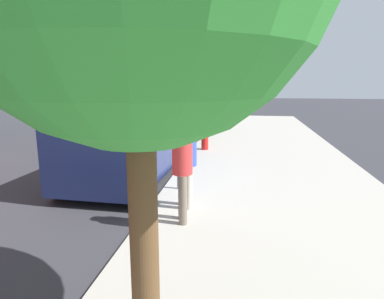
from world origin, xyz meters
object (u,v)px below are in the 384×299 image
pedestrian_in_red (182,164)px  parked_sedan_ahead (179,119)px  parking_meter_near (178,143)px  pedestrian_in_blue (188,157)px  fire_hydrant (205,138)px  parked_van (133,133)px

pedestrian_in_red → parked_sedan_ahead: bearing=101.1°
parking_meter_near → pedestrian_in_red: 1.76m
parked_sedan_ahead → pedestrian_in_blue: bearing=-78.3°
pedestrian_in_red → fire_hydrant: bearing=92.8°
pedestrian_in_blue → pedestrian_in_red: 0.67m
parked_van → pedestrian_in_blue: bearing=-52.8°
parked_van → parking_meter_near: bearing=-43.5°
parking_meter_near → parked_van: bearing=136.5°
pedestrian_in_blue → parked_sedan_ahead: (-1.88, 9.07, -0.39)m
pedestrian_in_red → fire_hydrant: (-0.30, 6.00, -0.60)m
parking_meter_near → pedestrian_in_red: size_ratio=0.86×
parking_meter_near → pedestrian_in_blue: (0.38, -1.05, -0.05)m
pedestrian_in_blue → pedestrian_in_red: (0.02, -0.67, 0.03)m
parking_meter_near → parked_van: (-1.50, 1.43, -0.03)m
pedestrian_in_blue → parking_meter_near: bearing=109.7°
parked_sedan_ahead → fire_hydrant: size_ratio=5.17×
pedestrian_in_red → fire_hydrant: 6.04m
pedestrian_in_blue → parked_sedan_ahead: 9.27m
parking_meter_near → parked_van: parked_van is taller
pedestrian_in_red → parked_van: parked_van is taller
fire_hydrant → pedestrian_in_blue: bearing=-87.0°
parked_van → fire_hydrant: bearing=60.8°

